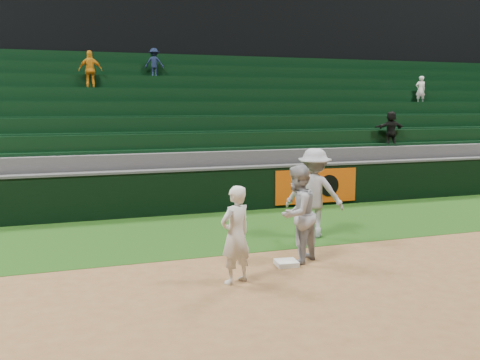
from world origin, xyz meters
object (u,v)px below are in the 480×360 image
object	(u,v)px
first_base	(286,263)
first_baseman	(236,235)
baserunner	(297,214)
base_coach	(314,193)

from	to	relation	value
first_base	first_baseman	xyz separation A→B (m)	(-1.21, -0.62, 0.79)
baserunner	base_coach	world-z (taller)	base_coach
first_base	base_coach	distance (m)	2.51
base_coach	first_base	bearing A→B (deg)	85.04
first_baseman	baserunner	size ratio (longest dim) A/B	0.89
baserunner	base_coach	size ratio (longest dim) A/B	0.93
first_baseman	base_coach	bearing A→B (deg)	-161.10
first_baseman	baserunner	distance (m)	1.66
baserunner	first_baseman	bearing A→B (deg)	-6.97
first_baseman	baserunner	xyz separation A→B (m)	(1.48, 0.76, 0.10)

